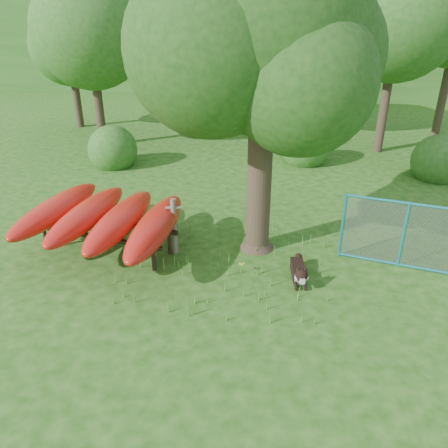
% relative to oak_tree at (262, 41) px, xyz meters
% --- Properties ---
extents(ground, '(80.00, 80.00, 0.00)m').
position_rel_oak_tree_xyz_m(ground, '(-0.82, -2.09, -4.67)').
color(ground, '#1C490E').
rests_on(ground, ground).
extents(oak_tree, '(5.14, 4.90, 7.01)m').
position_rel_oak_tree_xyz_m(oak_tree, '(0.00, 0.00, 0.00)').
color(oak_tree, '#34271C').
rests_on(oak_tree, ground).
extents(wooden_post, '(0.38, 0.17, 1.38)m').
position_rel_oak_tree_xyz_m(wooden_post, '(-1.85, -0.59, -3.94)').
color(wooden_post, brown).
rests_on(wooden_post, ground).
extents(kayak_rack, '(3.65, 3.91, 1.17)m').
position_rel_oak_tree_xyz_m(kayak_rack, '(-3.47, -0.79, -3.78)').
color(kayak_rack, black).
rests_on(kayak_rack, ground).
extents(husky_dog, '(0.39, 1.19, 0.52)m').
position_rel_oak_tree_xyz_m(husky_dog, '(1.08, -1.30, -4.49)').
color(husky_dog, black).
rests_on(husky_dog, ground).
extents(fence_section, '(2.65, 0.63, 2.63)m').
position_rel_oak_tree_xyz_m(fence_section, '(3.28, -0.37, -3.88)').
color(fence_section, teal).
rests_on(fence_section, ground).
extents(wildflower_clump, '(0.12, 0.12, 0.26)m').
position_rel_oak_tree_xyz_m(wildflower_clump, '(-0.18, -1.24, -4.46)').
color(wildflower_clump, '#4C8D2E').
rests_on(wildflower_clump, ground).
extents(bg_tree_a, '(4.40, 4.40, 6.70)m').
position_rel_oak_tree_xyz_m(bg_tree_a, '(-7.32, 7.91, -0.19)').
color(bg_tree_a, '#34271C').
rests_on(bg_tree_a, ground).
extents(bg_tree_b, '(5.20, 5.20, 8.22)m').
position_rel_oak_tree_xyz_m(bg_tree_b, '(-3.82, 9.91, 0.94)').
color(bg_tree_b, '#34271C').
rests_on(bg_tree_b, ground).
extents(bg_tree_c, '(4.00, 4.00, 6.12)m').
position_rel_oak_tree_xyz_m(bg_tree_c, '(0.68, 10.91, -0.56)').
color(bg_tree_c, '#34271C').
rests_on(bg_tree_c, ground).
extents(bg_tree_d, '(4.80, 4.80, 7.50)m').
position_rel_oak_tree_xyz_m(bg_tree_d, '(4.18, 8.91, 0.41)').
color(bg_tree_d, '#34271C').
rests_on(bg_tree_d, ground).
extents(bg_tree_f, '(3.60, 3.60, 5.55)m').
position_rel_oak_tree_xyz_m(bg_tree_f, '(-9.82, 10.91, -0.94)').
color(bg_tree_f, '#34271C').
rests_on(bg_tree_f, ground).
extents(shrub_left, '(1.80, 1.80, 1.80)m').
position_rel_oak_tree_xyz_m(shrub_left, '(-5.82, 5.41, -4.67)').
color(shrub_left, '#25591C').
rests_on(shrub_left, ground).
extents(shrub_right, '(1.80, 1.80, 1.80)m').
position_rel_oak_tree_xyz_m(shrub_right, '(5.68, 5.91, -4.67)').
color(shrub_right, '#25591C').
rests_on(shrub_right, ground).
extents(shrub_mid, '(1.80, 1.80, 1.80)m').
position_rel_oak_tree_xyz_m(shrub_mid, '(1.18, 6.91, -4.67)').
color(shrub_mid, '#25591C').
rests_on(shrub_mid, ground).
extents(wooded_hillside, '(80.00, 12.00, 6.00)m').
position_rel_oak_tree_xyz_m(wooded_hillside, '(-0.82, 25.91, -1.67)').
color(wooded_hillside, '#25591C').
rests_on(wooded_hillside, ground).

